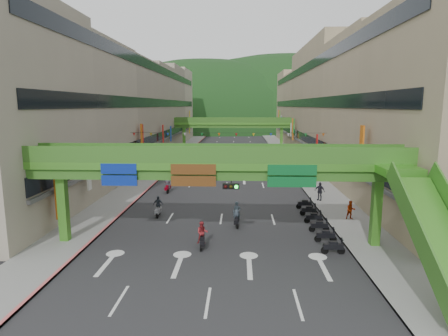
% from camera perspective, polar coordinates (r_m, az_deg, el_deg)
% --- Properties ---
extents(ground, '(320.00, 320.00, 0.00)m').
position_cam_1_polar(ground, '(21.73, -2.02, -17.21)').
color(ground, black).
rests_on(ground, ground).
extents(road_slab, '(18.00, 140.00, 0.02)m').
position_cam_1_polar(road_slab, '(70.05, 1.07, 1.51)').
color(road_slab, '#28282B').
rests_on(road_slab, ground).
extents(sidewalk_left, '(4.00, 140.00, 0.15)m').
position_cam_1_polar(sidewalk_left, '(71.13, -7.83, 1.60)').
color(sidewalk_left, gray).
rests_on(sidewalk_left, ground).
extents(sidewalk_right, '(4.00, 140.00, 0.15)m').
position_cam_1_polar(sidewalk_right, '(70.66, 10.02, 1.49)').
color(sidewalk_right, gray).
rests_on(sidewalk_right, ground).
extents(curb_left, '(0.20, 140.00, 0.18)m').
position_cam_1_polar(curb_left, '(70.82, -6.32, 1.61)').
color(curb_left, '#CC5959').
rests_on(curb_left, ground).
extents(curb_right, '(0.20, 140.00, 0.18)m').
position_cam_1_polar(curb_right, '(70.43, 8.49, 1.52)').
color(curb_right, gray).
rests_on(curb_right, ground).
extents(building_row_left, '(12.80, 95.00, 19.00)m').
position_cam_1_polar(building_row_left, '(72.30, -14.28, 8.99)').
color(building_row_left, '#9E937F').
rests_on(building_row_left, ground).
extents(building_row_right, '(12.80, 95.00, 19.00)m').
position_cam_1_polar(building_row_right, '(71.50, 16.63, 8.88)').
color(building_row_right, gray).
rests_on(building_row_right, ground).
extents(overpass_near, '(28.00, 12.27, 7.10)m').
position_cam_1_polar(overpass_near, '(25.15, 0.95, -0.93)').
color(overpass_near, '#4C9E2D').
rests_on(overpass_near, ground).
extents(overpass_far, '(28.00, 2.20, 7.10)m').
position_cam_1_polar(overpass_far, '(84.47, 1.31, 6.56)').
color(overpass_far, '#4C9E2D').
rests_on(overpass_far, ground).
extents(hill_left, '(168.00, 140.00, 112.00)m').
position_cam_1_polar(hill_left, '(180.37, -2.95, 6.41)').
color(hill_left, '#1C4419').
rests_on(hill_left, ground).
extents(hill_right, '(208.00, 176.00, 128.00)m').
position_cam_1_polar(hill_right, '(200.96, 9.10, 6.62)').
color(hill_right, '#1C4419').
rests_on(hill_right, ground).
extents(bunting_string, '(26.00, 0.36, 0.47)m').
position_cam_1_polar(bunting_string, '(49.52, 0.57, 5.11)').
color(bunting_string, black).
rests_on(bunting_string, ground).
extents(scooter_rider_near, '(0.68, 1.60, 2.10)m').
position_cam_1_polar(scooter_rider_near, '(30.57, 1.96, -7.18)').
color(scooter_rider_near, black).
rests_on(scooter_rider_near, ground).
extents(scooter_rider_mid, '(0.82, 1.60, 1.92)m').
position_cam_1_polar(scooter_rider_mid, '(26.17, -3.33, -10.12)').
color(scooter_rider_mid, black).
rests_on(scooter_rider_mid, ground).
extents(scooter_rider_left, '(0.90, 1.60, 1.85)m').
position_cam_1_polar(scooter_rider_left, '(33.81, -10.00, -5.82)').
color(scooter_rider_left, gray).
rests_on(scooter_rider_left, ground).
extents(scooter_rider_far, '(0.84, 1.60, 1.93)m').
position_cam_1_polar(scooter_rider_far, '(42.78, -8.58, -2.46)').
color(scooter_rider_far, maroon).
rests_on(scooter_rider_far, ground).
extents(parked_scooter_row, '(1.60, 11.55, 1.08)m').
position_cam_1_polar(parked_scooter_row, '(31.40, 13.90, -7.89)').
color(parked_scooter_row, black).
rests_on(parked_scooter_row, ground).
extents(car_silver, '(1.94, 4.55, 1.46)m').
position_cam_1_polar(car_silver, '(82.41, -3.62, 3.21)').
color(car_silver, '#B8B6BF').
rests_on(car_silver, ground).
extents(car_yellow, '(2.29, 4.27, 1.38)m').
position_cam_1_polar(car_yellow, '(61.47, 4.89, 0.99)').
color(car_yellow, '#E9F008').
rests_on(car_yellow, ground).
extents(pedestrian_red, '(0.82, 0.66, 1.60)m').
position_cam_1_polar(pedestrian_red, '(33.94, 18.74, -6.32)').
color(pedestrian_red, '#A82D07').
rests_on(pedestrian_red, ground).
extents(pedestrian_dark, '(1.16, 1.02, 1.89)m').
position_cam_1_polar(pedestrian_dark, '(39.61, 14.36, -3.66)').
color(pedestrian_dark, black).
rests_on(pedestrian_dark, ground).
extents(pedestrian_blue, '(0.97, 0.85, 1.76)m').
position_cam_1_polar(pedestrian_blue, '(60.58, 10.16, 0.93)').
color(pedestrian_blue, '#38465B').
rests_on(pedestrian_blue, ground).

